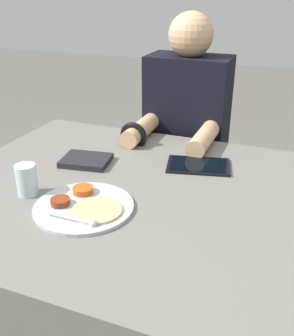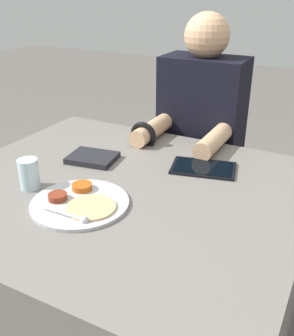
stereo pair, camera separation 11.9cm
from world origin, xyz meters
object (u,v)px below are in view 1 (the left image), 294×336
Objects in this scene: red_notebook at (86,161)px; person_diner at (185,158)px; drinking_glass at (27,180)px; tablet_device at (198,165)px; thali_tray at (84,206)px.

red_notebook is 0.15× the size of person_diner.
person_diner is at bearing 67.06° from red_notebook.
drinking_glass is at bearing -109.11° from person_diner.
drinking_glass is (-0.05, -0.26, 0.04)m from red_notebook.
red_notebook is at bearing -162.73° from tablet_device.
thali_tray is at bearing -95.01° from person_diner.
tablet_device is 0.20× the size of person_diner.
tablet_device is 0.45m from person_diner.
drinking_glass is at bearing -101.05° from red_notebook.
thali_tray is 0.24× the size of person_diner.
drinking_glass reaches higher than thali_tray.
red_notebook is at bearing -112.94° from person_diner.
person_diner is (0.07, 0.78, -0.16)m from thali_tray.
drinking_glass reaches higher than tablet_device.
tablet_device is 0.57m from drinking_glass.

